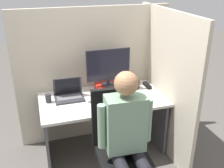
# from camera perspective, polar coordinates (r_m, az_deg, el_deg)

# --- Properties ---
(cubicle_panel_back) EXTENTS (1.91, 0.04, 1.68)m
(cubicle_panel_back) POSITION_cam_1_polar(r_m,az_deg,el_deg) (3.28, -3.91, 1.86)
(cubicle_panel_back) COLOR #B7AD99
(cubicle_panel_back) RESTS_ON ground
(cubicle_panel_right) EXTENTS (0.04, 1.39, 1.68)m
(cubicle_panel_right) POSITION_cam_1_polar(r_m,az_deg,el_deg) (3.11, 11.31, 0.22)
(cubicle_panel_right) COLOR #B7AD99
(cubicle_panel_right) RESTS_ON ground
(desk) EXTENTS (1.41, 0.74, 0.71)m
(desk) POSITION_cam_1_polar(r_m,az_deg,el_deg) (3.06, -2.00, -6.08)
(desk) COLOR beige
(desk) RESTS_ON ground
(paper_box) EXTENTS (0.29, 0.26, 0.08)m
(paper_box) POSITION_cam_1_polar(r_m,az_deg,el_deg) (3.14, -0.77, -0.85)
(paper_box) COLOR red
(paper_box) RESTS_ON desk
(monitor) EXTENTS (0.52, 0.18, 0.44)m
(monitor) POSITION_cam_1_polar(r_m,az_deg,el_deg) (3.04, -0.82, 3.86)
(monitor) COLOR #232328
(monitor) RESTS_ON paper_box
(laptop) EXTENTS (0.32, 0.23, 0.24)m
(laptop) POSITION_cam_1_polar(r_m,az_deg,el_deg) (3.00, -9.37, -2.27)
(laptop) COLOR #2D2D33
(laptop) RESTS_ON desk
(mouse) EXTENTS (0.06, 0.06, 0.03)m
(mouse) POSITION_cam_1_polar(r_m,az_deg,el_deg) (2.90, -4.82, -3.65)
(mouse) COLOR gray
(mouse) RESTS_ON desk
(stapler) EXTENTS (0.05, 0.17, 0.04)m
(stapler) POSITION_cam_1_polar(r_m,az_deg,el_deg) (3.29, 7.68, -0.30)
(stapler) COLOR black
(stapler) RESTS_ON desk
(carrot_toy) EXTENTS (0.05, 0.13, 0.05)m
(carrot_toy) POSITION_cam_1_polar(r_m,az_deg,el_deg) (2.80, 4.28, -4.46)
(carrot_toy) COLOR orange
(carrot_toy) RESTS_ON desk
(office_chair) EXTENTS (0.53, 0.57, 1.07)m
(office_chair) POSITION_cam_1_polar(r_m,az_deg,el_deg) (2.51, 1.77, -13.15)
(office_chair) COLOR black
(office_chair) RESTS_ON ground
(person) EXTENTS (0.48, 0.45, 1.32)m
(person) POSITION_cam_1_polar(r_m,az_deg,el_deg) (2.25, 3.45, -11.03)
(person) COLOR black
(person) RESTS_ON ground
(coffee_mug) EXTENTS (0.10, 0.10, 0.09)m
(coffee_mug) POSITION_cam_1_polar(r_m,az_deg,el_deg) (3.24, 5.18, -0.04)
(coffee_mug) COLOR #232328
(coffee_mug) RESTS_ON desk
(pen_cup) EXTENTS (0.06, 0.06, 0.10)m
(pen_cup) POSITION_cam_1_polar(r_m,az_deg,el_deg) (2.96, -13.70, -3.04)
(pen_cup) COLOR #28282D
(pen_cup) RESTS_ON desk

